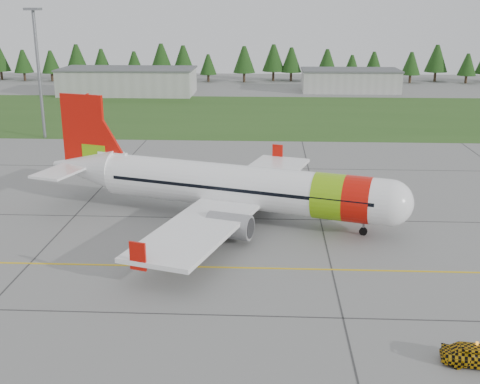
{
  "coord_description": "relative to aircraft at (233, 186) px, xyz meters",
  "views": [
    {
      "loc": [
        4.76,
        -37.13,
        20.35
      ],
      "look_at": [
        2.09,
        16.69,
        3.83
      ],
      "focal_mm": 45.0,
      "sensor_mm": 36.0,
      "label": 1
    }
  ],
  "objects": [
    {
      "name": "hangar_west",
      "position": [
        -31.19,
        90.03,
        -0.38
      ],
      "size": [
        32.0,
        14.0,
        6.0
      ],
      "primitive_type": "cube",
      "color": "#A8A8A3",
      "rests_on": "ground"
    },
    {
      "name": "grass_strip",
      "position": [
        -1.19,
        62.03,
        -3.36
      ],
      "size": [
        320.0,
        50.0,
        0.03
      ],
      "primitive_type": "cube",
      "color": "#30561E",
      "rests_on": "ground"
    },
    {
      "name": "aircraft",
      "position": [
        0.0,
        0.0,
        0.0
      ],
      "size": [
        37.56,
        35.54,
        11.71
      ],
      "rotation": [
        0.0,
        0.0,
        -0.31
      ],
      "color": "white",
      "rests_on": "ground"
    },
    {
      "name": "hangar_east",
      "position": [
        23.81,
        98.03,
        -0.78
      ],
      "size": [
        24.0,
        12.0,
        5.2
      ],
      "primitive_type": "cube",
      "color": "#A8A8A3",
      "rests_on": "ground"
    },
    {
      "name": "treeline",
      "position": [
        -1.19,
        118.03,
        1.62
      ],
      "size": [
        160.0,
        8.0,
        10.0
      ],
      "primitive_type": null,
      "color": "#1C3F14",
      "rests_on": "ground"
    },
    {
      "name": "floodlight_mast",
      "position": [
        -33.19,
        38.03,
        6.62
      ],
      "size": [
        0.5,
        0.5,
        20.0
      ],
      "primitive_type": "cylinder",
      "color": "slate",
      "rests_on": "ground"
    },
    {
      "name": "ground",
      "position": [
        -1.19,
        -19.97,
        -3.38
      ],
      "size": [
        320.0,
        320.0,
        0.0
      ],
      "primitive_type": "plane",
      "color": "gray",
      "rests_on": "ground"
    },
    {
      "name": "follow_me_car",
      "position": [
        15.99,
        -25.24,
        -1.39
      ],
      "size": [
        1.58,
        1.78,
        3.98
      ],
      "primitive_type": "imported",
      "rotation": [
        0.0,
        0.0,
        1.42
      ],
      "color": "#DEA30C",
      "rests_on": "ground"
    },
    {
      "name": "taxi_guideline",
      "position": [
        -1.19,
        -11.97,
        -3.37
      ],
      "size": [
        120.0,
        0.25,
        0.02
      ],
      "primitive_type": "cube",
      "color": "gold",
      "rests_on": "ground"
    }
  ]
}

